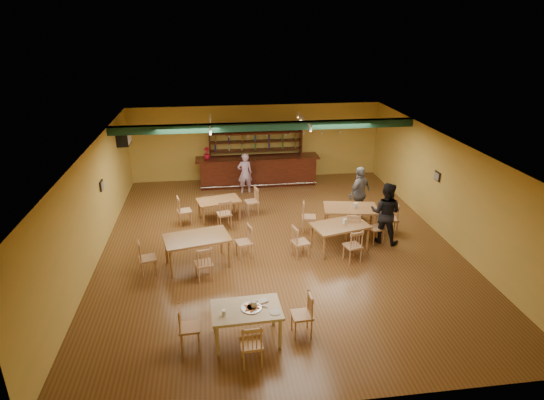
{
  "coord_description": "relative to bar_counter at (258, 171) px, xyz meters",
  "views": [
    {
      "loc": [
        -1.74,
        -11.73,
        6.17
      ],
      "look_at": [
        -0.09,
        0.6,
        1.15
      ],
      "focal_mm": 29.91,
      "sensor_mm": 36.0,
      "label": 1
    }
  ],
  "objects": [
    {
      "name": "patron_right_b",
      "position": [
        2.93,
        -3.71,
        0.33
      ],
      "size": [
        1.1,
        0.98,
        1.79
      ],
      "primitive_type": "imported",
      "rotation": [
        0.0,
        0.0,
        3.79
      ],
      "color": "gray",
      "rests_on": "ground"
    },
    {
      "name": "dining_table_b",
      "position": [
        2.36,
        -4.62,
        -0.16
      ],
      "size": [
        1.76,
        1.24,
        0.8
      ],
      "primitive_type": "cube",
      "rotation": [
        0.0,
        0.0,
        -0.18
      ],
      "color": "olive",
      "rests_on": "ground"
    },
    {
      "name": "ac_unit",
      "position": [
        -4.76,
        -0.95,
        1.79
      ],
      "size": [
        0.34,
        0.7,
        0.48
      ],
      "primitive_type": "cube",
      "color": "white",
      "rests_on": "wall_left"
    },
    {
      "name": "dining_table_a",
      "position": [
        -1.61,
        -3.14,
        -0.23
      ],
      "size": [
        1.51,
        1.1,
        0.68
      ],
      "primitive_type": "cube",
      "rotation": [
        0.0,
        0.0,
        0.23
      ],
      "color": "olive",
      "rests_on": "ground"
    },
    {
      "name": "dining_table_c",
      "position": [
        -2.24,
        -6.09,
        -0.15
      ],
      "size": [
        1.86,
        1.35,
        0.84
      ],
      "primitive_type": "cube",
      "rotation": [
        0.0,
        0.0,
        0.22
      ],
      "color": "olive",
      "rests_on": "ground"
    },
    {
      "name": "parmesan_shaker",
      "position": [
        -1.65,
        -9.43,
        0.24
      ],
      "size": [
        0.08,
        0.08,
        0.11
      ],
      "primitive_type": "cylinder",
      "rotation": [
        0.0,
        0.0,
        0.04
      ],
      "color": "#EAE5C6",
      "rests_on": "near_table"
    },
    {
      "name": "floor",
      "position": [
        0.04,
        -5.15,
        -0.56
      ],
      "size": [
        12.0,
        12.0,
        0.0
      ],
      "primitive_type": "plane",
      "color": "brown",
      "rests_on": "ground"
    },
    {
      "name": "pizza_tray",
      "position": [
        -1.1,
        -9.28,
        0.19
      ],
      "size": [
        0.49,
        0.49,
        0.01
      ],
      "primitive_type": "cylinder",
      "rotation": [
        0.0,
        0.0,
        0.28
      ],
      "color": "silver",
      "rests_on": "near_table"
    },
    {
      "name": "picture_right",
      "position": [
        5.01,
        -4.65,
        1.14
      ],
      "size": [
        0.04,
        0.34,
        0.28
      ],
      "primitive_type": "cube",
      "color": "black",
      "rests_on": "wall_right"
    },
    {
      "name": "near_table",
      "position": [
        -1.2,
        -9.28,
        -0.19
      ],
      "size": [
        1.44,
        0.96,
        0.75
      ],
      "primitive_type": "cube",
      "rotation": [
        0.0,
        0.0,
        0.04
      ],
      "color": "tan",
      "rests_on": "ground"
    },
    {
      "name": "track_rail_left",
      "position": [
        -1.76,
        -1.75,
        2.38
      ],
      "size": [
        0.05,
        2.5,
        0.05
      ],
      "primitive_type": "cube",
      "color": "white",
      "rests_on": "ceiling"
    },
    {
      "name": "bar_counter",
      "position": [
        0.0,
        0.0,
        0.0
      ],
      "size": [
        4.8,
        0.85,
        1.13
      ],
      "primitive_type": "cube",
      "color": "#33150A",
      "rests_on": "ground"
    },
    {
      "name": "napkin_stack",
      "position": [
        -0.84,
        -9.08,
        0.2
      ],
      "size": [
        0.24,
        0.22,
        0.03
      ],
      "primitive_type": "cube",
      "rotation": [
        0.0,
        0.0,
        0.39
      ],
      "color": "white",
      "rests_on": "near_table"
    },
    {
      "name": "dining_table_d",
      "position": [
        1.73,
        -5.71,
        -0.18
      ],
      "size": [
        1.73,
        1.28,
        0.77
      ],
      "primitive_type": "cube",
      "rotation": [
        0.0,
        0.0,
        0.25
      ],
      "color": "olive",
      "rests_on": "ground"
    },
    {
      "name": "pizza_server",
      "position": [
        -0.94,
        -9.23,
        0.2
      ],
      "size": [
        0.33,
        0.21,
        0.0
      ],
      "primitive_type": "cube",
      "rotation": [
        0.0,
        0.0,
        -0.42
      ],
      "color": "silver",
      "rests_on": "pizza_tray"
    },
    {
      "name": "back_bar_hutch",
      "position": [
        0.0,
        0.63,
        0.57
      ],
      "size": [
        3.71,
        0.4,
        2.28
      ],
      "primitive_type": "cube",
      "color": "#33150A",
      "rests_on": "ground"
    },
    {
      "name": "patron_right_a",
      "position": [
        3.16,
        -5.42,
        0.35
      ],
      "size": [
        1.13,
        1.07,
        1.84
      ],
      "primitive_type": "imported",
      "rotation": [
        0.0,
        0.0,
        2.57
      ],
      "color": "black",
      "rests_on": "ground"
    },
    {
      "name": "picture_left",
      "position": [
        -4.93,
        -4.15,
        1.14
      ],
      "size": [
        0.04,
        0.34,
        0.28
      ],
      "primitive_type": "cube",
      "color": "black",
      "rests_on": "wall_left"
    },
    {
      "name": "patron_bar",
      "position": [
        -0.57,
        -0.83,
        0.2
      ],
      "size": [
        0.61,
        0.45,
        1.54
      ],
      "primitive_type": "imported",
      "rotation": [
        0.0,
        0.0,
        3.29
      ],
      "color": "#8F4AA0",
      "rests_on": "ground"
    },
    {
      "name": "ceiling_beam",
      "position": [
        0.04,
        -2.35,
        2.31
      ],
      "size": [
        10.0,
        0.3,
        0.25
      ],
      "primitive_type": "cube",
      "color": "#103120",
      "rests_on": "ceiling"
    },
    {
      "name": "poinsettia",
      "position": [
        -1.95,
        0.0,
        0.79
      ],
      "size": [
        0.33,
        0.33,
        0.46
      ],
      "primitive_type": "imported",
      "rotation": [
        0.0,
        0.0,
        0.35
      ],
      "color": "#B21025",
      "rests_on": "bar_counter"
    },
    {
      "name": "side_plate",
      "position": [
        -0.64,
        -9.48,
        0.19
      ],
      "size": [
        0.23,
        0.23,
        0.01
      ],
      "primitive_type": "cylinder",
      "rotation": [
        0.0,
        0.0,
        0.04
      ],
      "color": "white",
      "rests_on": "near_table"
    },
    {
      "name": "track_rail_right",
      "position": [
        1.44,
        -1.75,
        2.38
      ],
      "size": [
        0.05,
        2.5,
        0.05
      ],
      "primitive_type": "cube",
      "color": "white",
      "rests_on": "ceiling"
    }
  ]
}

